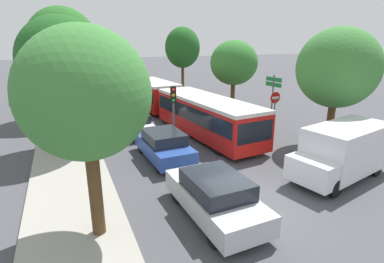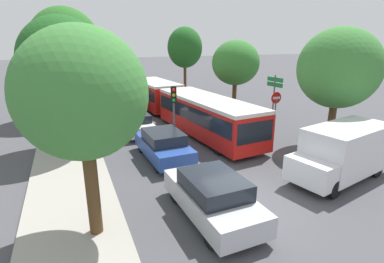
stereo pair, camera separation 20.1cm
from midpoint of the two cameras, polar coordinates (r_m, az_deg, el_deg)
name	(u,v)px [view 1 (the left image)]	position (r m, az deg, el deg)	size (l,w,h in m)	color
ground_plane	(244,201)	(11.69, 9.35, -12.87)	(200.00, 200.00, 0.00)	#47474C
kerb_strip_left	(64,114)	(26.50, -23.45, 3.13)	(3.20, 44.89, 0.14)	#9E998E
articulated_bus	(181,104)	(21.51, -2.46, 5.26)	(3.93, 16.60, 2.44)	red
city_bus_rear	(94,74)	(43.73, -18.36, 10.38)	(3.01, 11.24, 2.40)	red
queued_car_silver	(215,196)	(10.28, 3.83, -12.15)	(2.00, 4.46, 1.53)	#B7BABF
queued_car_blue	(164,145)	(15.04, -5.81, -2.61)	(1.95, 4.35, 1.49)	#284799
queued_car_white	(135,124)	(19.46, -11.10, 1.50)	(1.77, 3.94, 1.35)	white
queued_car_black	(122,107)	(24.62, -13.43, 4.62)	(1.81, 4.02, 1.38)	black
queued_car_red	(113,95)	(29.74, -15.09, 6.69)	(1.96, 4.38, 1.50)	#B21E19
white_van	(343,150)	(14.40, 26.48, -3.23)	(5.29, 2.93, 2.31)	silver
traffic_light	(173,103)	(16.44, -3.91, 5.45)	(0.38, 0.40, 3.40)	#56595E
no_entry_sign	(275,107)	(18.88, 15.15, 4.47)	(0.70, 0.08, 2.82)	#56595E
direction_sign_post	(273,91)	(20.91, 14.89, 7.56)	(0.19, 1.40, 3.60)	#56595E
tree_left_near	(86,98)	(8.62, -20.19, 6.07)	(3.53, 3.53, 6.22)	#51381E
tree_left_mid	(62,60)	(16.94, -23.86, 12.33)	(4.30, 4.30, 7.01)	#51381E
tree_left_far	(64,49)	(24.55, -23.36, 14.30)	(5.14, 5.14, 8.12)	#51381E
tree_left_distant	(60,49)	(34.05, -23.98, 14.14)	(4.98, 4.98, 7.55)	#51381E
tree_right_near	(338,68)	(17.78, 25.69, 10.81)	(4.22, 4.22, 6.49)	#51381E
tree_right_mid	(234,64)	(25.49, 7.86, 12.63)	(3.88, 3.88, 5.83)	#51381E
tree_right_far	(182,48)	(34.77, -2.00, 15.67)	(3.90, 3.90, 7.24)	#51381E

